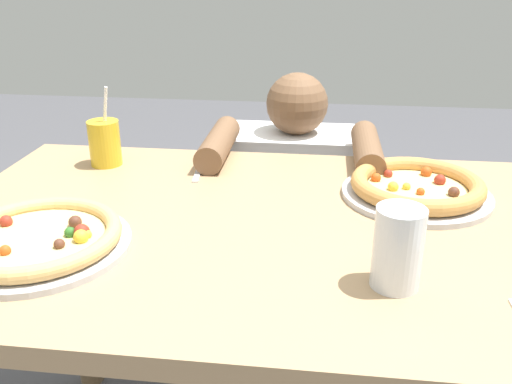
% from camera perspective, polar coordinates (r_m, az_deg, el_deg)
% --- Properties ---
extents(dining_table, '(1.29, 0.82, 0.75)m').
position_cam_1_polar(dining_table, '(1.13, 0.24, -8.22)').
color(dining_table, tan).
rests_on(dining_table, ground).
extents(pizza_near, '(0.33, 0.33, 0.04)m').
position_cam_1_polar(pizza_near, '(1.04, -21.75, -4.58)').
color(pizza_near, '#B7B7BC').
rests_on(pizza_near, dining_table).
extents(pizza_far, '(0.32, 0.32, 0.05)m').
position_cam_1_polar(pizza_far, '(1.22, 16.36, 0.46)').
color(pizza_far, '#B7B7BC').
rests_on(pizza_far, dining_table).
extents(drink_cup_colored, '(0.08, 0.08, 0.20)m').
position_cam_1_polar(drink_cup_colored, '(1.40, -15.44, 4.96)').
color(drink_cup_colored, gold).
rests_on(drink_cup_colored, dining_table).
extents(water_cup_clear, '(0.08, 0.08, 0.13)m').
position_cam_1_polar(water_cup_clear, '(0.87, 14.51, -5.56)').
color(water_cup_clear, silver).
rests_on(water_cup_clear, dining_table).
extents(fork, '(0.04, 0.20, 0.00)m').
position_cam_1_polar(fork, '(1.37, -5.78, 2.79)').
color(fork, silver).
rests_on(fork, dining_table).
extents(diner_seated, '(0.45, 0.54, 0.93)m').
position_cam_1_polar(diner_seated, '(1.75, 3.86, -4.84)').
color(diner_seated, '#333847').
rests_on(diner_seated, ground).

